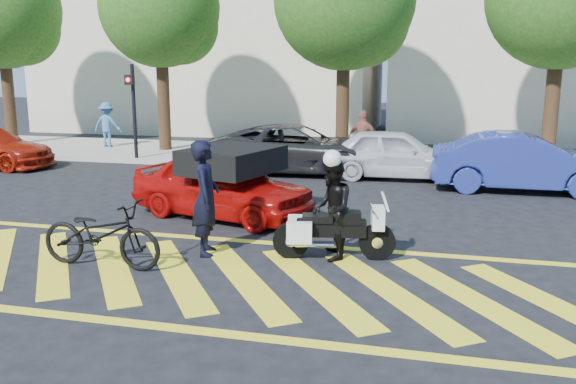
% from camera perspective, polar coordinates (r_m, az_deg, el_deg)
% --- Properties ---
extents(ground, '(90.00, 90.00, 0.00)m').
position_cam_1_polar(ground, '(9.48, -7.02, -7.78)').
color(ground, black).
rests_on(ground, ground).
extents(sidewalk, '(60.00, 5.00, 0.15)m').
position_cam_1_polar(sidewalk, '(20.80, 5.04, 3.21)').
color(sidewalk, '#9E998E').
rests_on(sidewalk, ground).
extents(crosswalk, '(12.33, 4.00, 0.01)m').
position_cam_1_polar(crosswalk, '(9.49, -7.24, -7.74)').
color(crosswalk, yellow).
rests_on(crosswalk, ground).
extents(building_left, '(16.00, 8.00, 10.00)m').
position_cam_1_polar(building_left, '(31.46, -7.00, 15.06)').
color(building_left, beige).
rests_on(building_left, ground).
extents(tree_far_left, '(4.40, 4.40, 7.41)m').
position_cam_1_polar(tree_far_left, '(26.08, -24.95, 14.88)').
color(tree_far_left, black).
rests_on(tree_far_left, ground).
extents(tree_left, '(4.20, 4.20, 7.26)m').
position_cam_1_polar(tree_left, '(22.62, -11.51, 16.21)').
color(tree_left, black).
rests_on(tree_left, ground).
extents(tree_center, '(4.60, 4.60, 7.56)m').
position_cam_1_polar(tree_center, '(20.70, 5.69, 17.10)').
color(tree_center, black).
rests_on(tree_center, ground).
extents(tree_right, '(4.40, 4.40, 7.41)m').
position_cam_1_polar(tree_right, '(20.72, 24.50, 15.99)').
color(tree_right, black).
rests_on(tree_right, ground).
extents(signal_pole, '(0.28, 0.43, 3.20)m').
position_cam_1_polar(signal_pole, '(20.57, -14.31, 7.97)').
color(signal_pole, black).
rests_on(signal_pole, ground).
extents(officer_bike, '(0.65, 0.81, 1.95)m').
position_cam_1_polar(officer_bike, '(10.31, -7.70, -0.55)').
color(officer_bike, black).
rests_on(officer_bike, ground).
extents(bicycle, '(2.08, 0.77, 1.08)m').
position_cam_1_polar(bicycle, '(10.09, -17.08, -3.79)').
color(bicycle, black).
rests_on(bicycle, ground).
extents(police_motorcycle, '(2.01, 0.81, 0.89)m').
position_cam_1_polar(police_motorcycle, '(10.09, 4.14, -3.61)').
color(police_motorcycle, black).
rests_on(police_motorcycle, ground).
extents(officer_moto, '(0.78, 0.93, 1.69)m').
position_cam_1_polar(officer_moto, '(10.01, 4.10, -1.62)').
color(officer_moto, black).
rests_on(officer_moto, ground).
extents(red_convertible, '(4.29, 2.65, 1.36)m').
position_cam_1_polar(red_convertible, '(12.85, -6.21, 0.60)').
color(red_convertible, '#A20907').
rests_on(red_convertible, ground).
extents(parked_mid_left, '(5.37, 2.81, 1.44)m').
position_cam_1_polar(parked_mid_left, '(18.16, 0.81, 4.07)').
color(parked_mid_left, black).
rests_on(parked_mid_left, ground).
extents(parked_mid_right, '(4.24, 1.85, 1.42)m').
position_cam_1_polar(parked_mid_right, '(17.47, 10.01, 3.55)').
color(parked_mid_right, silver).
rests_on(parked_mid_right, ground).
extents(parked_right, '(4.52, 1.60, 1.49)m').
position_cam_1_polar(parked_right, '(16.52, 21.12, 2.58)').
color(parked_right, navy).
rests_on(parked_right, ground).
extents(pedestrian_left, '(1.11, 0.68, 1.66)m').
position_cam_1_polar(pedestrian_left, '(23.93, -16.55, 6.08)').
color(pedestrian_left, teal).
rests_on(pedestrian_left, sidewalk).
extents(pedestrian_right, '(1.05, 0.62, 1.67)m').
position_cam_1_polar(pedestrian_right, '(18.69, 7.04, 5.02)').
color(pedestrian_right, '#9E5348').
rests_on(pedestrian_right, sidewalk).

